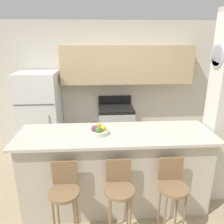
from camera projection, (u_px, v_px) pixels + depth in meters
name	position (u px, v px, depth m)	size (l,w,h in m)	color
ground_plane	(115.00, 203.00, 3.07)	(14.00, 14.00, 0.00)	tan
wall_back	(115.00, 77.00, 4.45)	(5.60, 0.38, 2.55)	silver
pillar_right	(223.00, 111.00, 2.88)	(0.38, 0.32, 2.55)	silver
counter_bar	(115.00, 170.00, 2.90)	(2.47, 0.77, 1.07)	beige
refrigerator	(41.00, 114.00, 4.23)	(0.74, 0.74, 1.63)	white
stove_range	(116.00, 128.00, 4.49)	(0.69, 0.64, 1.07)	silver
bar_stool_left	(65.00, 193.00, 2.35)	(0.33, 0.33, 0.94)	olive
bar_stool_mid	(119.00, 190.00, 2.38)	(0.33, 0.33, 0.94)	olive
bar_stool_right	(172.00, 188.00, 2.42)	(0.33, 0.33, 0.94)	olive
fruit_bowl	(99.00, 131.00, 2.70)	(0.23, 0.23, 0.12)	silver
trash_bin	(71.00, 148.00, 4.22)	(0.28, 0.28, 0.38)	black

